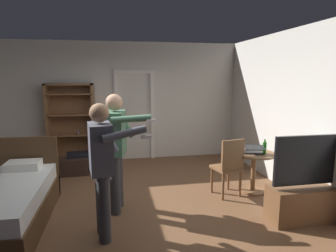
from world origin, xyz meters
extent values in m
plane|color=brown|center=(0.00, 0.00, 0.00)|extent=(6.27, 6.27, 0.00)
cube|color=beige|center=(0.00, 2.68, 1.39)|extent=(5.94, 0.12, 2.78)
cube|color=beige|center=(2.91, 0.00, 1.39)|extent=(0.12, 5.49, 2.78)
cube|color=white|center=(-0.05, 2.60, 1.02)|extent=(0.08, 0.08, 2.05)
cube|color=white|center=(0.80, 2.60, 1.02)|extent=(0.08, 0.08, 2.05)
cube|color=white|center=(0.37, 2.60, 2.09)|extent=(0.93, 0.08, 0.08)
cube|color=#4C331E|center=(-1.89, 0.67, 0.51)|extent=(1.66, 0.08, 1.02)
cube|color=white|center=(-1.52, 0.41, 0.63)|extent=(0.50, 0.34, 0.12)
cube|color=brown|center=(-1.56, 2.42, 0.92)|extent=(0.06, 0.32, 1.84)
cube|color=brown|center=(-0.58, 2.42, 0.92)|extent=(0.06, 0.32, 1.84)
cube|color=brown|center=(-1.07, 2.42, 1.82)|extent=(1.04, 0.32, 0.04)
cube|color=brown|center=(-1.07, 2.57, 0.92)|extent=(1.04, 0.02, 1.84)
cube|color=brown|center=(-1.07, 2.42, 0.23)|extent=(0.98, 0.32, 0.03)
cylinder|color=slate|center=(-1.02, 2.42, 0.29)|extent=(0.05, 0.05, 0.08)
cube|color=brown|center=(-1.07, 2.42, 0.69)|extent=(0.98, 0.32, 0.03)
cylinder|color=#644852|center=(-0.92, 2.42, 0.75)|extent=(0.06, 0.06, 0.10)
cube|color=brown|center=(-1.07, 2.42, 1.15)|extent=(0.98, 0.32, 0.03)
cube|color=brown|center=(-1.07, 2.42, 1.61)|extent=(0.98, 0.32, 0.03)
cube|color=brown|center=(2.55, -0.88, 0.24)|extent=(1.17, 0.40, 0.49)
cube|color=black|center=(2.55, -0.90, 0.88)|extent=(1.18, 0.05, 0.68)
cube|color=teal|center=(2.55, -0.87, 0.88)|extent=(1.12, 0.01, 0.62)
cylinder|color=brown|center=(2.24, 0.19, 0.33)|extent=(0.08, 0.08, 0.67)
cylinder|color=brown|center=(2.24, 0.19, 0.01)|extent=(0.43, 0.43, 0.03)
cylinder|color=brown|center=(2.24, 0.19, 0.68)|extent=(0.72, 0.72, 0.03)
cube|color=black|center=(2.21, 0.19, 0.71)|extent=(0.36, 0.29, 0.02)
cube|color=black|center=(2.18, 0.07, 0.82)|extent=(0.36, 0.27, 0.05)
cube|color=navy|center=(2.18, 0.07, 0.82)|extent=(0.32, 0.23, 0.04)
cylinder|color=#1C5913|center=(2.38, 0.11, 0.80)|extent=(0.06, 0.06, 0.20)
cylinder|color=#1C5913|center=(2.38, 0.11, 0.92)|extent=(0.03, 0.03, 0.05)
cylinder|color=brown|center=(1.85, 0.35, 0.23)|extent=(0.04, 0.04, 0.45)
cylinder|color=brown|center=(1.52, 0.28, 0.23)|extent=(0.04, 0.04, 0.45)
cylinder|color=brown|center=(1.92, 0.02, 0.23)|extent=(0.04, 0.04, 0.45)
cylinder|color=brown|center=(1.59, -0.05, 0.23)|extent=(0.04, 0.04, 0.45)
cube|color=brown|center=(1.72, 0.15, 0.47)|extent=(0.50, 0.50, 0.04)
cube|color=brown|center=(1.76, -0.01, 0.74)|extent=(0.42, 0.13, 0.50)
cylinder|color=#333338|center=(-0.29, -0.69, 0.42)|extent=(0.15, 0.15, 0.85)
cylinder|color=#333338|center=(-0.26, -0.92, 0.42)|extent=(0.15, 0.15, 0.85)
cube|color=#4C4C56|center=(-0.28, -0.81, 1.15)|extent=(0.32, 0.45, 0.60)
sphere|color=#936B4C|center=(-0.28, -0.81, 1.57)|extent=(0.23, 0.23, 0.23)
cylinder|color=#4C4C56|center=(-0.22, -0.56, 1.26)|extent=(0.34, 0.14, 0.49)
cylinder|color=#4C4C56|center=(0.01, -1.00, 1.35)|extent=(0.52, 0.16, 0.18)
cube|color=white|center=(0.26, -0.99, 1.30)|extent=(0.12, 0.05, 0.04)
cylinder|color=#333338|center=(-0.08, 0.05, 0.44)|extent=(0.15, 0.15, 0.88)
cylinder|color=#333338|center=(-0.12, -0.21, 0.44)|extent=(0.15, 0.15, 0.88)
cube|color=#3F664C|center=(-0.10, -0.08, 1.19)|extent=(0.34, 0.51, 0.62)
sphere|color=tan|center=(-0.10, -0.08, 1.63)|extent=(0.24, 0.24, 0.24)
cylinder|color=#3F664C|center=(0.03, 0.16, 1.30)|extent=(0.35, 0.15, 0.50)
cylinder|color=#3F664C|center=(0.12, -0.38, 1.43)|extent=(0.55, 0.19, 0.13)
cube|color=white|center=(0.38, -0.46, 1.41)|extent=(0.12, 0.06, 0.04)
cube|color=black|center=(-0.82, 1.87, 0.20)|extent=(0.64, 0.47, 0.40)
cube|color=black|center=(-0.96, 1.67, 0.17)|extent=(0.62, 0.33, 0.34)
camera|label=1|loc=(-0.10, -4.23, 2.00)|focal=30.74mm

